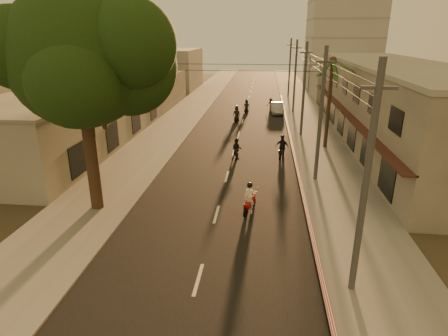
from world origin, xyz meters
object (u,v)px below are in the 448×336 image
Objects in this scene: scooter_red at (249,199)px; parked_car at (277,108)px; scooter_far_b at (271,104)px; scooter_far_a at (237,115)px; palm_tree at (333,66)px; scooter_far_c at (246,107)px; scooter_mid_a at (237,149)px; scooter_mid_b at (282,147)px; broadleaf_tree at (88,58)px.

parked_car is (2.28, 28.52, -0.14)m from scooter_red.
scooter_red is at bearing -92.33° from scooter_far_b.
scooter_red is 23.33m from scooter_far_a.
scooter_far_c is (-7.79, 14.87, -6.34)m from palm_tree.
scooter_mid_a is 0.91× the size of scooter_mid_b.
scooter_far_b is at bearing 80.33° from scooter_mid_a.
scooter_red is at bearing -77.06° from scooter_far_a.
broadleaf_tree is 6.60× the size of scooter_far_c.
scooter_far_b reaches higher than parked_car.
parked_car is (3.74, 18.82, -0.10)m from scooter_mid_a.
palm_tree reaches higher than scooter_far_b.
scooter_mid_a is 21.48m from scooter_far_b.
broadleaf_tree reaches higher than scooter_far_a.
palm_tree is at bearing 50.93° from scooter_mid_b.
palm_tree reaches higher than parked_car.
scooter_red is 28.48m from scooter_far_c.
palm_tree is 17.95m from scooter_far_c.
scooter_far_a is (-8.66, 9.63, -6.30)m from palm_tree.
scooter_red reaches higher than scooter_far_b.
scooter_far_c is at bearing 88.73° from scooter_mid_a.
scooter_far_b is (-0.72, 20.57, -0.17)m from scooter_mid_b.
scooter_far_c is at bearing 177.84° from parked_car.
scooter_red is 10.63m from scooter_mid_b.
scooter_mid_b is 1.02× the size of scooter_far_a.
scooter_mid_a is (6.99, 9.99, -7.69)m from broadleaf_tree.
scooter_mid_b reaches higher than scooter_far_a.
scooter_red is at bearing -89.60° from scooter_mid_b.
scooter_far_b is 2.58m from parked_car.
scooter_mid_b reaches higher than scooter_far_c.
palm_tree is 14.40m from scooter_far_a.
parked_car is 3.91m from scooter_far_c.
scooter_far_c reaches higher than scooter_far_b.
scooter_far_b is at bearing 72.38° from broadleaf_tree.
palm_tree is 4.60× the size of scooter_mid_a.
parked_car is (10.73, 28.81, -7.79)m from broadleaf_tree.
scooter_mid_b is (10.65, 10.70, -7.59)m from broadleaf_tree.
scooter_mid_b is at bearing 94.74° from scooter_red.
broadleaf_tree is at bearing -113.88° from parked_car.
scooter_red is 0.97× the size of scooter_far_a.
scooter_mid_b is (2.20, 10.40, 0.05)m from scooter_red.
broadleaf_tree is 6.16× the size of scooter_mid_b.
parked_car is at bearing 54.89° from scooter_far_a.
scooter_far_b is (2.94, 21.28, -0.07)m from scooter_mid_a.
scooter_mid_a is 0.93× the size of scooter_far_a.
scooter_far_a is at bearing 92.62° from scooter_mid_a.
parked_car is at bearing 104.56° from palm_tree.
scooter_red is at bearing -82.73° from scooter_far_c.
scooter_red is 0.44× the size of parked_car.
parked_car is (0.07, 18.12, -0.20)m from scooter_mid_b.
scooter_mid_a is at bearing -85.49° from scooter_far_c.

